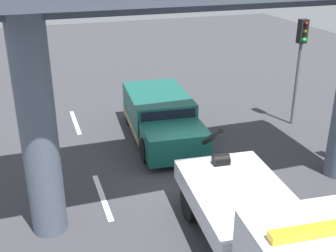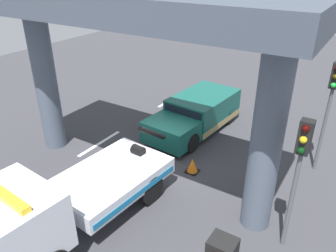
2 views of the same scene
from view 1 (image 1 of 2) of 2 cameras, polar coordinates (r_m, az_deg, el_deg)
ground_plane at (r=13.66m, az=3.63°, el=-7.37°), size 60.00×40.00×0.10m
lane_stripe_west at (r=18.27m, az=-12.19°, el=0.49°), size 2.60×0.16×0.01m
lane_stripe_mid at (r=12.94m, az=-8.70°, el=-9.22°), size 2.60×0.16×0.01m
tow_truck_white at (r=9.57m, az=14.17°, el=-14.01°), size 7.33×2.87×2.46m
towed_van_green at (r=16.26m, az=-0.93°, el=1.12°), size 5.35×2.59×1.58m
overpass_structure at (r=10.89m, az=6.58°, el=15.41°), size 3.60×11.01×6.55m
traffic_light_near at (r=17.52m, az=17.19°, el=9.66°), size 0.39×0.32×4.24m
traffic_cone_orange at (r=14.32m, az=9.07°, el=-4.64°), size 0.48×0.48×0.57m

